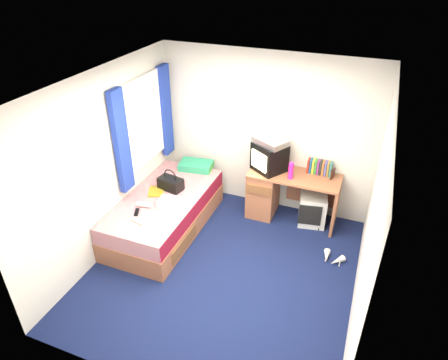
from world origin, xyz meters
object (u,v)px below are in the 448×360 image
at_px(picture_frame, 333,174).
at_px(colour_swatch_fan, 138,222).
at_px(pink_water_bottle, 291,171).
at_px(aerosol_can, 284,166).
at_px(pillow, 196,166).
at_px(storage_cube, 312,209).
at_px(desk, 275,191).
at_px(white_heels, 332,259).
at_px(handbag, 171,183).
at_px(crt_tv, 269,157).
at_px(magazine, 156,191).
at_px(vcr, 271,141).
at_px(remote_control, 137,212).
at_px(towel, 169,203).
at_px(water_bottle, 144,205).
at_px(bed, 165,213).

relative_size(picture_frame, colour_swatch_fan, 0.64).
height_order(pink_water_bottle, aerosol_can, pink_water_bottle).
distance_m(pillow, storage_cube, 1.90).
bearing_deg(desk, white_heels, -37.15).
distance_m(handbag, white_heels, 2.44).
height_order(picture_frame, white_heels, picture_frame).
distance_m(crt_tv, magazine, 1.70).
relative_size(vcr, picture_frame, 3.23).
bearing_deg(remote_control, crt_tv, 22.26).
distance_m(desk, towel, 1.62).
relative_size(crt_tv, water_bottle, 2.79).
bearing_deg(picture_frame, bed, -140.44).
bearing_deg(picture_frame, pink_water_bottle, -144.17).
xyz_separation_m(handbag, remote_control, (-0.14, -0.69, -0.08)).
relative_size(storage_cube, handbag, 1.25).
bearing_deg(pink_water_bottle, bed, -153.39).
relative_size(vcr, aerosol_can, 2.69).
bearing_deg(colour_swatch_fan, pillow, 86.44).
xyz_separation_m(desk, colour_swatch_fan, (-1.38, -1.56, 0.14)).
bearing_deg(white_heels, aerosol_can, 138.73).
xyz_separation_m(picture_frame, aerosol_can, (-0.68, -0.06, 0.01)).
relative_size(pillow, colour_swatch_fan, 2.30).
bearing_deg(pink_water_bottle, aerosol_can, 129.86).
distance_m(towel, colour_swatch_fan, 0.52).
bearing_deg(colour_swatch_fan, picture_frame, 37.49).
bearing_deg(water_bottle, handbag, 77.18).
bearing_deg(white_heels, magazine, -177.93).
bearing_deg(pink_water_bottle, crt_tv, 160.40).
bearing_deg(picture_frame, white_heels, -61.23).
bearing_deg(storage_cube, magazine, -168.82).
xyz_separation_m(pillow, towel, (0.10, -1.06, -0.01)).
bearing_deg(white_heels, pink_water_bottle, 140.53).
relative_size(aerosol_can, water_bottle, 0.84).
distance_m(aerosol_can, water_bottle, 2.05).
bearing_deg(water_bottle, bed, 68.47).
height_order(pillow, colour_swatch_fan, pillow).
bearing_deg(pillow, storage_cube, 0.38).
relative_size(picture_frame, remote_control, 0.88).
height_order(pillow, picture_frame, picture_frame).
distance_m(handbag, water_bottle, 0.55).
bearing_deg(pillow, picture_frame, 3.16).
xyz_separation_m(towel, white_heels, (2.19, 0.33, -0.55)).
xyz_separation_m(aerosol_can, water_bottle, (-1.59, -1.27, -0.26)).
height_order(storage_cube, colour_swatch_fan, colour_swatch_fan).
bearing_deg(magazine, pink_water_bottle, 22.39).
height_order(handbag, towel, handbag).
height_order(towel, remote_control, towel).
relative_size(bed, handbag, 5.27).
height_order(pillow, vcr, vcr).
bearing_deg(picture_frame, storage_cube, -138.58).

